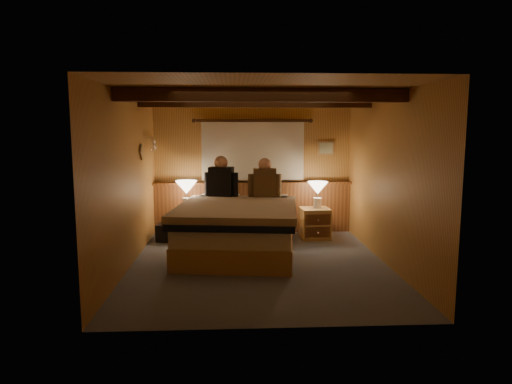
{
  "coord_description": "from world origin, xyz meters",
  "views": [
    {
      "loc": [
        -0.37,
        -6.26,
        1.91
      ],
      "look_at": [
        -0.03,
        0.4,
        0.98
      ],
      "focal_mm": 32.0,
      "sensor_mm": 36.0,
      "label": 1
    }
  ],
  "objects": [
    {
      "name": "curtain_window",
      "position": [
        0.0,
        2.03,
        1.52
      ],
      "size": [
        2.18,
        0.09,
        1.11
      ],
      "color": "#452611",
      "rests_on": "wall_back"
    },
    {
      "name": "nightstand_left",
      "position": [
        -1.17,
        1.59,
        0.26
      ],
      "size": [
        0.54,
        0.5,
        0.53
      ],
      "rotation": [
        0.0,
        0.0,
        -0.16
      ],
      "color": "tan",
      "rests_on": "floor"
    },
    {
      "name": "wainscot",
      "position": [
        0.0,
        2.04,
        0.49
      ],
      "size": [
        3.6,
        0.23,
        0.94
      ],
      "color": "brown",
      "rests_on": "wall_back"
    },
    {
      "name": "wall_back",
      "position": [
        0.0,
        2.1,
        1.2
      ],
      "size": [
        3.6,
        0.0,
        3.6
      ],
      "primitive_type": "plane",
      "rotation": [
        1.57,
        0.0,
        0.0
      ],
      "color": "#CC8E49",
      "rests_on": "floor"
    },
    {
      "name": "wall_left",
      "position": [
        -1.8,
        0.0,
        1.2
      ],
      "size": [
        0.0,
        4.2,
        4.2
      ],
      "primitive_type": "plane",
      "rotation": [
        1.57,
        0.0,
        1.57
      ],
      "color": "#CC8E49",
      "rests_on": "floor"
    },
    {
      "name": "wall_front",
      "position": [
        0.0,
        -2.1,
        1.2
      ],
      "size": [
        3.6,
        0.0,
        3.6
      ],
      "primitive_type": "plane",
      "rotation": [
        -1.57,
        0.0,
        0.0
      ],
      "color": "#CC8E49",
      "rests_on": "floor"
    },
    {
      "name": "wall_right",
      "position": [
        1.8,
        0.0,
        1.2
      ],
      "size": [
        0.0,
        4.2,
        4.2
      ],
      "primitive_type": "plane",
      "rotation": [
        1.57,
        0.0,
        -1.57
      ],
      "color": "#CC8E49",
      "rests_on": "floor"
    },
    {
      "name": "person_left",
      "position": [
        -0.56,
        1.44,
        1.05
      ],
      "size": [
        0.57,
        0.32,
        0.71
      ],
      "rotation": [
        0.0,
        0.0,
        -0.24
      ],
      "color": "black",
      "rests_on": "bed"
    },
    {
      "name": "lamp_right",
      "position": [
        1.1,
        1.5,
        0.86
      ],
      "size": [
        0.35,
        0.35,
        0.46
      ],
      "color": "white",
      "rests_on": "nightstand_right"
    },
    {
      "name": "floor",
      "position": [
        0.0,
        0.0,
        0.0
      ],
      "size": [
        4.2,
        4.2,
        0.0
      ],
      "primitive_type": "plane",
      "color": "#4B5059",
      "rests_on": "ground"
    },
    {
      "name": "duffel_bag",
      "position": [
        -1.41,
        1.4,
        0.15
      ],
      "size": [
        0.54,
        0.39,
        0.35
      ],
      "rotation": [
        0.0,
        0.0,
        -0.22
      ],
      "color": "black",
      "rests_on": "floor"
    },
    {
      "name": "lamp_left",
      "position": [
        -1.17,
        1.61,
        0.87
      ],
      "size": [
        0.37,
        0.37,
        0.49
      ],
      "color": "white",
      "rests_on": "nightstand_left"
    },
    {
      "name": "framed_print",
      "position": [
        1.35,
        2.08,
        1.55
      ],
      "size": [
        0.3,
        0.04,
        0.25
      ],
      "color": "#A78453",
      "rests_on": "wall_back"
    },
    {
      "name": "coat_rail",
      "position": [
        -1.72,
        1.58,
        1.67
      ],
      "size": [
        0.05,
        0.55,
        0.24
      ],
      "color": "white",
      "rests_on": "wall_left"
    },
    {
      "name": "person_right",
      "position": [
        0.17,
        1.33,
        1.04
      ],
      "size": [
        0.56,
        0.24,
        0.68
      ],
      "rotation": [
        0.0,
        0.0,
        -0.06
      ],
      "color": "brown",
      "rests_on": "bed"
    },
    {
      "name": "ceiling",
      "position": [
        0.0,
        0.0,
        2.4
      ],
      "size": [
        4.2,
        4.2,
        0.0
      ],
      "primitive_type": "plane",
      "rotation": [
        3.14,
        0.0,
        0.0
      ],
      "color": "#C18648",
      "rests_on": "wall_back"
    },
    {
      "name": "nightstand_right",
      "position": [
        1.06,
        1.46,
        0.27
      ],
      "size": [
        0.51,
        0.47,
        0.54
      ],
      "rotation": [
        0.0,
        0.0,
        0.06
      ],
      "color": "tan",
      "rests_on": "floor"
    },
    {
      "name": "ceiling_beams",
      "position": [
        0.0,
        0.15,
        2.31
      ],
      "size": [
        3.6,
        1.65,
        0.16
      ],
      "color": "#452611",
      "rests_on": "ceiling"
    },
    {
      "name": "bed",
      "position": [
        -0.29,
        0.58,
        0.4
      ],
      "size": [
        1.99,
        2.45,
        0.77
      ],
      "rotation": [
        0.0,
        0.0,
        -0.12
      ],
      "color": "tan",
      "rests_on": "floor"
    }
  ]
}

